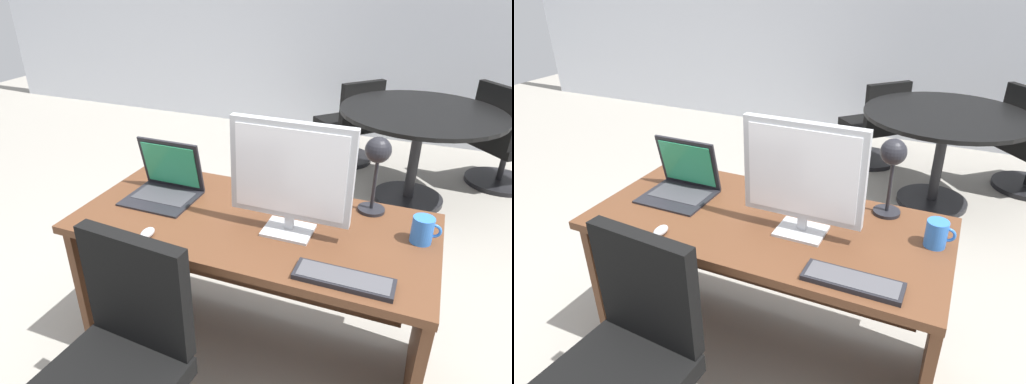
# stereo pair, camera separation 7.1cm
# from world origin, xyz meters

# --- Properties ---
(ground) EXTENTS (12.00, 12.00, 0.00)m
(ground) POSITION_xyz_m (0.00, 1.50, 0.00)
(ground) COLOR gray
(back_wall) EXTENTS (10.00, 0.10, 2.80)m
(back_wall) POSITION_xyz_m (0.00, 3.42, 1.40)
(back_wall) COLOR silver
(back_wall) RESTS_ON ground
(desk) EXTENTS (1.54, 0.73, 0.76)m
(desk) POSITION_xyz_m (0.00, 0.05, 0.53)
(desk) COLOR #56331E
(desk) RESTS_ON ground
(monitor) EXTENTS (0.49, 0.16, 0.48)m
(monitor) POSITION_xyz_m (0.17, -0.03, 1.02)
(monitor) COLOR #B7BABF
(monitor) RESTS_ON desk
(laptop) EXTENTS (0.32, 0.27, 0.26)m
(laptop) POSITION_xyz_m (-0.47, 0.08, 0.84)
(laptop) COLOR black
(laptop) RESTS_ON desk
(keyboard) EXTENTS (0.35, 0.11, 0.02)m
(keyboard) POSITION_xyz_m (0.45, -0.27, 0.77)
(keyboard) COLOR black
(keyboard) RESTS_ON desk
(mouse) EXTENTS (0.05, 0.08, 0.04)m
(mouse) POSITION_xyz_m (-0.35, -0.28, 0.77)
(mouse) COLOR #B7BABF
(mouse) RESTS_ON desk
(desk_lamp) EXTENTS (0.12, 0.14, 0.36)m
(desk_lamp) POSITION_xyz_m (0.46, 0.25, 1.01)
(desk_lamp) COLOR black
(desk_lamp) RESTS_ON desk
(coffee_mug) EXTENTS (0.12, 0.08, 0.11)m
(coffee_mug) POSITION_xyz_m (0.69, 0.09, 0.81)
(coffee_mug) COLOR blue
(coffee_mug) RESTS_ON desk
(meeting_table) EXTENTS (1.22, 1.22, 0.76)m
(meeting_table) POSITION_xyz_m (0.57, 1.96, 0.58)
(meeting_table) COLOR black
(meeting_table) RESTS_ON ground
(meeting_chair_near) EXTENTS (0.66, 0.66, 0.82)m
(meeting_chair_near) POSITION_xyz_m (-0.07, 2.58, 0.32)
(meeting_chair_near) COLOR black
(meeting_chair_near) RESTS_ON ground
(meeting_chair_far) EXTENTS (0.66, 0.65, 0.89)m
(meeting_chair_far) POSITION_xyz_m (1.24, 2.54, 0.35)
(meeting_chair_far) COLOR black
(meeting_chair_far) RESTS_ON ground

